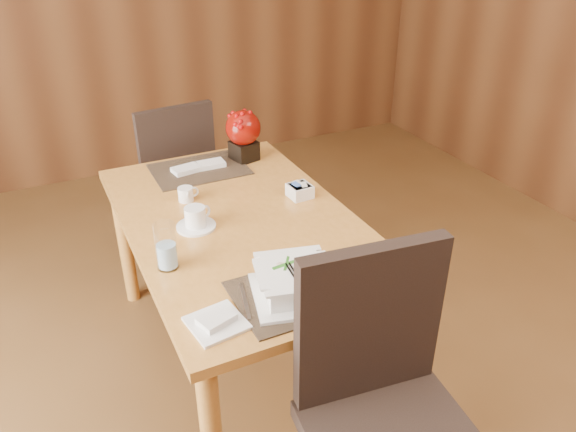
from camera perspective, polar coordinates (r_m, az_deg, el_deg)
name	(u,v)px	position (r m, az deg, el deg)	size (l,w,h in m)	color
dining_table	(242,240)	(2.38, -4.72, -2.40)	(0.90, 1.50, 0.75)	#CC8738
placemat_near	(301,292)	(1.91, 1.34, -7.68)	(0.45, 0.33, 0.01)	black
placemat_far	(199,169)	(2.80, -8.99, 4.71)	(0.45, 0.33, 0.01)	black
soup_setting	(294,283)	(1.86, 0.66, -6.81)	(0.33, 0.33, 0.11)	white
coffee_cup	(195,219)	(2.28, -9.38, -0.31)	(0.16, 0.16, 0.09)	white
water_glass	(166,246)	(2.02, -12.29, -3.01)	(0.08, 0.08, 0.18)	white
creamer_jug	(186,194)	(2.50, -10.35, 2.19)	(0.09, 0.09, 0.06)	white
sugar_caddy	(300,191)	(2.49, 1.21, 2.56)	(0.10, 0.10, 0.06)	white
berry_decor	(243,132)	(2.83, -4.56, 8.46)	(0.18, 0.18, 0.26)	black
napkins_far	(201,166)	(2.79, -8.88, 5.01)	(0.26, 0.09, 0.02)	white
bread_plate	(217,323)	(1.79, -7.26, -10.75)	(0.16, 0.16, 0.01)	white
near_chair	(385,399)	(1.79, 9.78, -17.87)	(0.54, 0.55, 1.06)	black
far_chair	(173,172)	(3.30, -11.65, 4.39)	(0.49, 0.50, 0.96)	black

